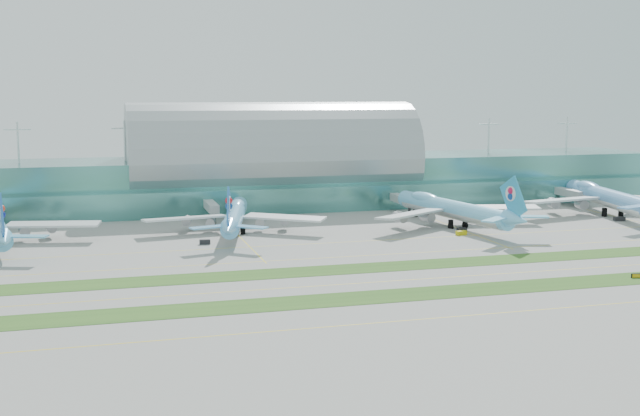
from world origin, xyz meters
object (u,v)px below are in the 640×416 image
object	(u,v)px
airliner_d	(608,197)
taxiway_sign_east	(637,276)
airliner_c	(451,208)
terminal	(273,172)
airliner_b	(235,215)

from	to	relation	value
airliner_d	taxiway_sign_east	size ratio (longest dim) A/B	29.01
airliner_c	airliner_d	xyz separation A→B (m)	(70.17, 8.51, 0.53)
terminal	taxiway_sign_east	size ratio (longest dim) A/B	119.42
airliner_b	taxiway_sign_east	bearing A→B (deg)	-34.46
airliner_c	airliner_d	bearing A→B (deg)	-3.05
airliner_d	taxiway_sign_east	xyz separation A→B (m)	(-58.66, -95.90, -6.45)
airliner_c	taxiway_sign_east	size ratio (longest dim) A/B	26.85
terminal	taxiway_sign_east	xyz separation A→B (m)	(61.11, -156.48, -13.63)
airliner_b	taxiway_sign_east	size ratio (longest dim) A/B	24.47
airliner_c	taxiway_sign_east	bearing A→B (deg)	-92.47
terminal	airliner_b	distance (m)	67.50
terminal	airliner_d	bearing A→B (deg)	-26.83
airliner_c	airliner_d	size ratio (longest dim) A/B	0.93
airliner_c	taxiway_sign_east	distance (m)	88.34
airliner_b	terminal	bearing A→B (deg)	79.56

